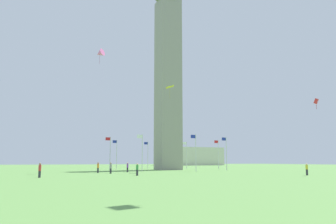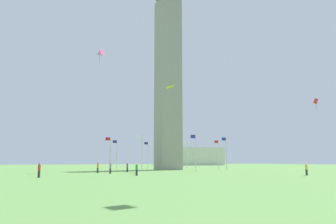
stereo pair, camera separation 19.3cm
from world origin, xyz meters
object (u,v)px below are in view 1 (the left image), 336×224
Objects in this scene: flagpole_e at (196,151)px; flagpole_se at (226,152)px; obelisk_monument at (168,71)px; kite_red_box at (316,101)px; person_orange_shirt at (98,168)px; flagpole_n at (110,152)px; distant_building at (190,156)px; flagpole_ne at (142,151)px; flagpole_w at (148,154)px; kite_yellow_diamond at (170,87)px; person_red_shirt at (40,170)px; person_purple_shirt at (128,167)px; person_gray_shirt at (111,168)px; kite_pink_delta at (100,53)px; flagpole_s at (218,153)px; flagpole_nw at (116,153)px; person_yellow_shirt at (307,169)px; person_green_shirt at (137,169)px; flagpole_sw at (186,154)px.

flagpole_se is (-9.42, -3.90, 0.00)m from flagpole_e.
obelisk_monument reaches higher than flagpole_se.
person_orange_shirt is at bearing -36.43° from kite_red_box.
flagpole_n is 3.99× the size of person_orange_shirt.
obelisk_monument is 1.58× the size of distant_building.
flagpole_ne is 1.00× the size of flagpole_w.
obelisk_monument is at bearing -90.29° from flagpole_e.
flagpole_se is at bearing -60.24° from person_orange_shirt.
kite_yellow_diamond is 1.45× the size of kite_red_box.
flagpole_w is 4.04× the size of person_red_shirt.
distant_building is at bearing -7.05° from person_purple_shirt.
flagpole_e is 18.22m from person_gray_shirt.
distant_building is (-70.51, -97.90, 3.24)m from person_red_shirt.
kite_pink_delta is at bearing 53.56° from distant_building.
flagpole_s is 4.12× the size of person_purple_shirt.
flagpole_w is 1.00× the size of flagpole_nw.
flagpole_nw is 26.60m from kite_yellow_diamond.
obelisk_monument reaches higher than kite_yellow_diamond.
flagpole_w is 35.75m from person_gray_shirt.
person_yellow_shirt is 0.06× the size of distant_building.
person_green_shirt is at bearing 59.13° from distant_building.
person_red_shirt is (37.67, 17.49, -3.03)m from flagpole_se.
person_gray_shirt is at bearing 16.91° from kite_yellow_diamond.
distant_building is (-42.26, -57.67, 0.21)m from flagpole_w.
kite_red_box reaches higher than distant_building.
flagpole_nw is 4.04× the size of person_red_shirt.
obelisk_monument is 44.82m from person_red_shirt.
person_purple_shirt is 32.67m from kite_red_box.
flagpole_se is at bearing 112.50° from flagpole_w.
flagpole_e reaches higher than person_green_shirt.
obelisk_monument reaches higher than person_gray_shirt.
distant_building is (-36.14, -105.47, 3.30)m from person_yellow_shirt.
flagpole_nw reaches higher than person_gray_shirt.
flagpole_sw is at bearing -157.50° from flagpole_n.
person_gray_shirt is at bearing 168.09° from person_purple_shirt.
person_purple_shirt reaches higher than person_yellow_shirt.
person_yellow_shirt is at bearing -108.92° from person_orange_shirt.
person_yellow_shirt is at bearing 71.09° from distant_building.
kite_pink_delta reaches higher than flagpole_e.
kite_pink_delta reaches higher than distant_building.
kite_red_box is at bearing -104.97° from person_orange_shirt.
person_yellow_shirt is at bearing 106.16° from flagpole_e.
distant_building is at bearing -107.46° from kite_red_box.
flagpole_e is at bearing 112.50° from flagpole_nw.
person_yellow_shirt is at bearing 82.51° from flagpole_se.
person_yellow_shirt is (-22.00, 8.23, -0.02)m from person_green_shirt.
distant_building is (-55.59, -70.99, 0.21)m from flagpole_n.
person_purple_shirt is 1.06× the size of kite_red_box.
flagpole_n is 26.54m from person_green_shirt.
flagpole_w is 4.38× the size of kite_red_box.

